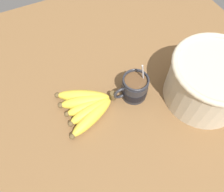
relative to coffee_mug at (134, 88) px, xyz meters
The scene contains 4 objects.
table 9.14cm from the coffee_mug, 15.40° to the left, with size 128.91×128.91×2.77cm.
coffee_mug is the anchor object (origin of this frame).
banana_bunch 16.12cm from the coffee_mug, ahead, with size 18.31×19.09×4.37cm.
woven_basket 23.10cm from the coffee_mug, 153.90° to the left, with size 26.49×26.49×15.95cm.
Camera 1 is at (16.17, 29.89, 65.56)cm, focal length 35.00 mm.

